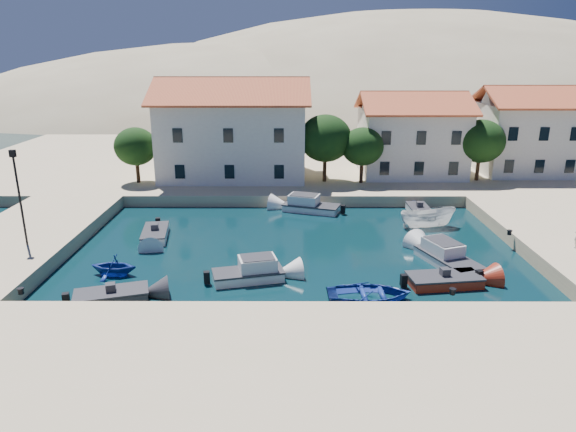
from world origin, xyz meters
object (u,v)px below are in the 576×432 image
object	(u,v)px
building_right	(526,129)
cabin_cruiser_east	(448,258)
boat_east	(427,227)
cabin_cruiser_south	(248,273)
building_mid	(412,133)
lamppost	(18,189)
rowboat_south	(369,299)
building_left	(233,127)

from	to	relation	value
building_right	cabin_cruiser_east	distance (m)	27.53
boat_east	cabin_cruiser_south	bearing A→B (deg)	118.31
building_mid	cabin_cruiser_south	bearing A→B (deg)	-121.47
building_mid	cabin_cruiser_east	distance (m)	22.61
lamppost	boat_east	size ratio (longest dim) A/B	1.41
lamppost	cabin_cruiser_east	bearing A→B (deg)	-2.07
building_mid	cabin_cruiser_south	world-z (taller)	building_mid
rowboat_south	cabin_cruiser_south	bearing A→B (deg)	68.18
building_left	rowboat_south	size ratio (longest dim) A/B	3.19
lamppost	boat_east	world-z (taller)	lamppost
building_right	boat_east	world-z (taller)	building_right
building_right	lamppost	bearing A→B (deg)	-152.07
lamppost	cabin_cruiser_east	world-z (taller)	lamppost
lamppost	cabin_cruiser_east	xyz separation A→B (m)	(27.19, -0.98, -4.28)
building_mid	cabin_cruiser_south	distance (m)	28.87
building_mid	building_right	world-z (taller)	building_right
cabin_cruiser_south	cabin_cruiser_east	bearing A→B (deg)	-3.44
building_left	boat_east	xyz separation A→B (m)	(16.29, -13.46, -5.94)
cabin_cruiser_south	rowboat_south	bearing A→B (deg)	-34.01
building_left	rowboat_south	bearing A→B (deg)	-68.90
boat_east	cabin_cruiser_east	bearing A→B (deg)	167.01
building_left	lamppost	bearing A→B (deg)	-119.90
building_left	rowboat_south	world-z (taller)	building_left
building_left	boat_east	distance (m)	21.95
building_right	cabin_cruiser_south	xyz separation A→B (m)	(-26.87, -25.29, -5.00)
building_left	cabin_cruiser_south	size ratio (longest dim) A/B	3.29
building_mid	rowboat_south	xyz separation A→B (m)	(-8.05, -26.79, -5.22)
building_mid	cabin_cruiser_east	xyz separation A→B (m)	(-2.31, -21.98, -4.75)
lamppost	boat_east	xyz separation A→B (m)	(27.79, 6.54, -4.75)
building_left	building_mid	size ratio (longest dim) A/B	1.40
building_right	cabin_cruiser_south	distance (m)	37.23
cabin_cruiser_south	building_mid	bearing A→B (deg)	44.69
cabin_cruiser_south	rowboat_south	xyz separation A→B (m)	(6.81, -2.50, -0.48)
building_mid	boat_east	world-z (taller)	building_mid
building_left	cabin_cruiser_east	distance (m)	26.76
building_left	building_right	xyz separation A→B (m)	(30.00, 2.00, -0.46)
rowboat_south	building_left	bearing A→B (deg)	19.44
building_left	building_right	size ratio (longest dim) A/B	1.56
building_right	cabin_cruiser_south	bearing A→B (deg)	-136.73
rowboat_south	building_mid	bearing A→B (deg)	-18.38
building_mid	rowboat_south	world-z (taller)	building_mid
building_left	cabin_cruiser_east	xyz separation A→B (m)	(15.69, -20.98, -5.46)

